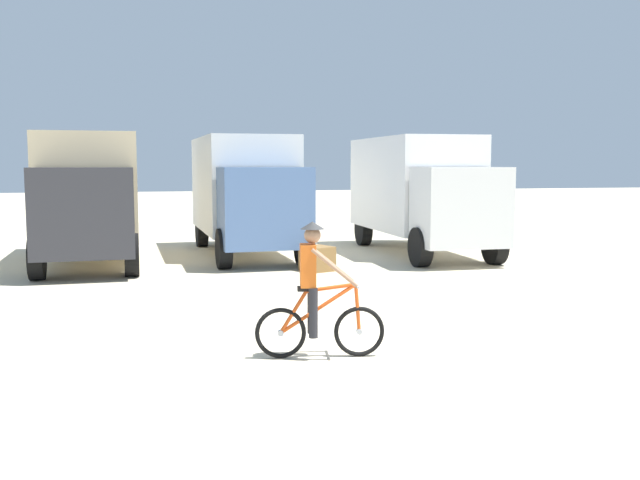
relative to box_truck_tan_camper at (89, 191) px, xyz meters
name	(u,v)px	position (x,y,z in m)	size (l,w,h in m)	color
ground_plane	(402,337)	(5.14, -9.66, -1.87)	(120.00, 120.00, 0.00)	beige
box_truck_tan_camper	(89,191)	(0.00, 0.00, 0.00)	(2.56, 6.81, 3.35)	#CCB78E
box_truck_white_box	(246,189)	(4.20, 0.79, 0.00)	(2.62, 6.83, 3.35)	white
box_truck_avon_van	(420,189)	(9.15, -0.08, 0.00)	(2.43, 6.76, 3.35)	white
cyclist_orange_shirt	(316,295)	(3.64, -10.42, -1.03)	(1.72, 0.54, 1.82)	black
supply_crate	(317,259)	(5.44, -2.86, -1.58)	(0.65, 0.68, 0.60)	olive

